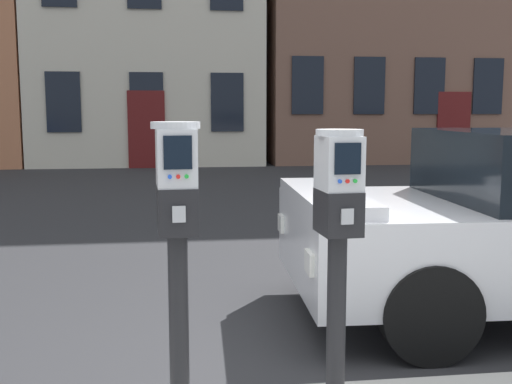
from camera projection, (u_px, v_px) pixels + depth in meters
The scene contains 3 objects.
parking_meter_near_kerb at pixel (177, 219), 2.73m from camera, with size 0.23×0.26×1.38m.
parking_meter_twin_adjacent at pixel (338, 221), 2.83m from camera, with size 0.23×0.26×1.35m.
townhouse_green_painted at pixel (149, 4), 19.33m from camera, with size 6.56×6.28×9.76m.
Camera 1 is at (-0.62, -2.83, 1.57)m, focal length 43.36 mm.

